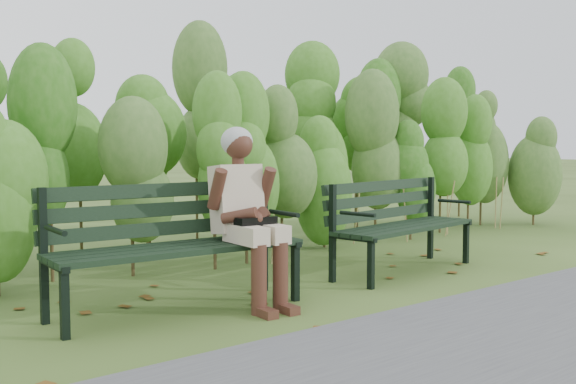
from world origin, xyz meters
TOP-DOWN VIEW (x-y plane):
  - ground at (0.00, 0.00)m, footprint 80.00×80.00m
  - footpath at (0.00, -2.20)m, footprint 60.00×2.50m
  - hedge_band at (0.00, 1.86)m, footprint 11.04×1.67m
  - leaf_litter at (-0.40, -0.06)m, footprint 5.88×2.05m
  - bench_left at (-1.26, 0.09)m, footprint 1.80×0.69m
  - bench_right at (1.02, 0.04)m, footprint 1.70×0.77m
  - seated_woman at (-0.77, -0.13)m, footprint 0.51×0.75m

SIDE VIEW (x-z plane):
  - ground at x=0.00m, z-range 0.00..0.00m
  - leaf_litter at x=-0.40m, z-range 0.00..0.01m
  - footpath at x=0.00m, z-range 0.00..0.01m
  - bench_right at x=1.02m, z-range 0.07..0.89m
  - bench_left at x=-1.26m, z-range 0.08..0.96m
  - seated_woman at x=-0.77m, z-range 0.08..1.36m
  - hedge_band at x=0.00m, z-range 0.05..2.47m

